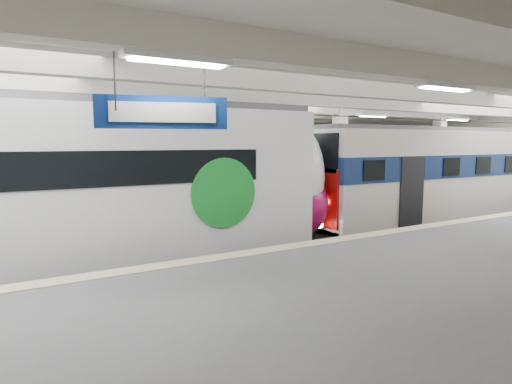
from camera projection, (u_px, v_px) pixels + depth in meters
station_hall at (319, 159)px, 12.99m from camera, size 36.00×24.00×5.75m
modern_emu at (116, 192)px, 11.74m from camera, size 15.35×3.17×4.88m
older_rer at (435, 176)px, 18.51m from camera, size 13.23×2.92×4.38m
far_train at (67, 184)px, 16.18m from camera, size 13.19×2.74×4.24m
wayfinding_sign at (163, 112)px, 6.44m from camera, size 1.93×0.56×1.25m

